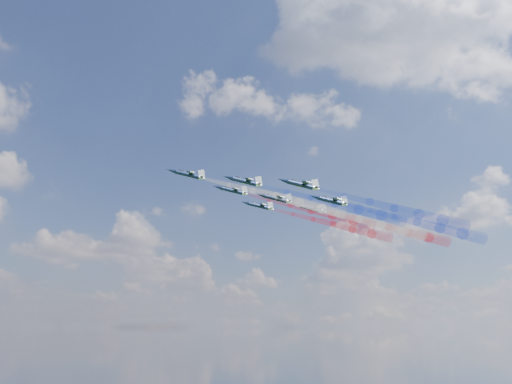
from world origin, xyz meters
TOP-DOWN VIEW (x-y plane):
  - jet_lead at (-36.92, 15.66)m, footprint 14.71×13.49m
  - trail_lead at (-12.81, 4.99)m, footprint 41.16×21.41m
  - jet_inner_left at (-27.24, 1.04)m, footprint 14.71×13.49m
  - trail_inner_left at (-3.14, -9.63)m, footprint 41.16×21.41m
  - jet_inner_right at (-16.97, 22.00)m, footprint 14.71×13.49m
  - trail_inner_right at (7.13, 11.33)m, footprint 41.16×21.41m
  - jet_outer_left at (-20.98, -15.27)m, footprint 14.71×13.49m
  - trail_outer_left at (3.13, -25.94)m, footprint 41.16×21.41m
  - jet_center_third at (-13.07, 5.00)m, footprint 14.71×13.49m
  - trail_center_third at (11.04, -5.67)m, footprint 41.16×21.41m
  - jet_outer_right at (-2.23, 27.43)m, footprint 14.71×13.49m
  - trail_outer_right at (21.87, 16.76)m, footprint 41.16×21.41m
  - jet_rear_left at (-5.79, -10.70)m, footprint 14.71×13.49m
  - trail_rear_left at (18.32, -21.37)m, footprint 41.16×21.41m
  - jet_rear_right at (5.08, 9.25)m, footprint 14.71×13.49m
  - trail_rear_right at (29.19, -1.42)m, footprint 41.16×21.41m

SIDE VIEW (x-z plane):
  - trail_rear_left at x=18.32m, z-range 151.42..163.85m
  - trail_outer_left at x=3.13m, z-range 153.01..165.44m
  - trail_rear_right at x=29.19m, z-range 153.65..166.08m
  - trail_center_third at x=11.04m, z-range 153.85..166.29m
  - trail_inner_left at x=-3.14m, z-range 156.16..168.59m
  - jet_rear_left at x=-5.79m, z-range 159.68..165.82m
  - trail_outer_right at x=21.87m, z-range 156.59..169.03m
  - jet_outer_left at x=-20.98m, z-range 161.27..167.41m
  - jet_rear_right at x=5.08m, z-range 161.91..168.05m
  - trail_inner_right at x=7.13m, z-range 158.85..171.29m
  - jet_center_third at x=-13.07m, z-range 162.12..168.25m
  - trail_lead at x=-12.81m, z-range 159.65..172.09m
  - jet_inner_left at x=-27.24m, z-range 164.42..170.56m
  - jet_outer_right at x=-2.23m, z-range 164.86..171.00m
  - jet_inner_right at x=-16.97m, z-range 167.12..173.26m
  - jet_lead at x=-36.92m, z-range 167.92..174.06m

